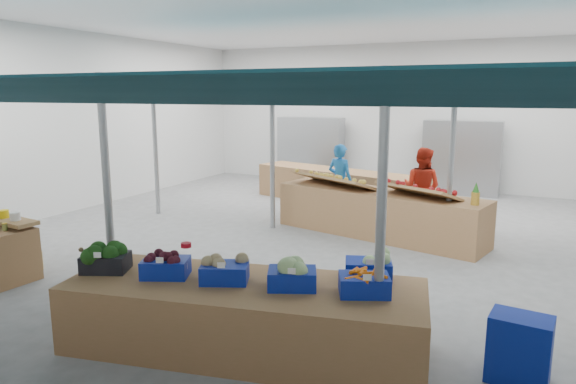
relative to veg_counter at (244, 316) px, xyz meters
name	(u,v)px	position (x,y,z in m)	size (l,w,h in m)	color
floor	(307,240)	(-1.08, 4.20, -0.37)	(13.00, 13.00, 0.00)	slate
hall	(336,99)	(-1.08, 5.64, 2.27)	(13.00, 13.00, 13.00)	silver
pole_grid	(307,158)	(-0.33, 2.45, 1.44)	(10.00, 4.60, 3.00)	gray
awnings	(308,91)	(-0.33, 2.45, 2.41)	(9.50, 7.08, 0.30)	#0B2830
back_shelving_left	(311,151)	(-3.58, 10.20, 0.63)	(2.00, 0.50, 2.00)	#B23F33
back_shelving_right	(461,158)	(0.92, 10.20, 0.63)	(2.00, 0.50, 2.00)	#B23F33
veg_counter	(244,316)	(0.00, 0.00, 0.00)	(3.85, 1.28, 0.75)	olive
fruit_counter	(378,213)	(0.06, 5.06, 0.07)	(4.16, 0.99, 0.89)	olive
far_counter	(340,187)	(-1.65, 7.59, 0.05)	(4.72, 0.94, 0.85)	olive
crate_stack	(519,349)	(2.72, 0.57, -0.04)	(0.56, 0.39, 0.67)	navy
vendor_left	(340,181)	(-1.14, 6.16, 0.46)	(0.61, 0.40, 1.66)	blue
vendor_right	(422,187)	(0.66, 6.16, 0.46)	(0.81, 0.63, 1.66)	red
crate_broccoli	(106,258)	(-1.62, -0.34, 0.53)	(0.60, 0.52, 0.35)	black
crate_beets	(166,265)	(-0.89, -0.19, 0.51)	(0.60, 0.52, 0.29)	navy
crate_celeriac	(225,269)	(-0.21, -0.04, 0.52)	(0.60, 0.52, 0.31)	navy
crate_cabbage	(292,273)	(0.52, 0.11, 0.53)	(0.60, 0.52, 0.35)	navy
crate_carrots	(364,284)	(1.26, 0.26, 0.49)	(0.60, 0.52, 0.29)	navy
sparrow	(85,252)	(-1.76, -0.50, 0.62)	(0.12, 0.09, 0.11)	brown
pole_ribbon	(186,247)	(-0.70, -0.06, 0.71)	(0.12, 0.12, 0.28)	#A90B19
apple_heap_yellow	(334,178)	(-0.93, 5.19, 0.68)	(2.02, 1.46, 0.27)	#997247
apple_heap_red	(418,188)	(0.86, 4.78, 0.68)	(1.66, 1.28, 0.27)	#997247
pineapple	(476,194)	(1.87, 4.55, 0.70)	(0.14, 0.14, 0.39)	#8C6019
crate_extra	(368,265)	(1.16, 0.74, 0.52)	(0.59, 0.50, 0.32)	navy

